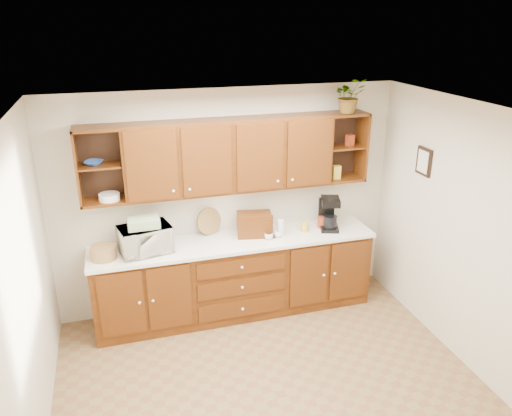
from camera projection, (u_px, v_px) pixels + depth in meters
floor at (274, 392)px, 4.71m from camera, size 4.00×4.00×0.00m
ceiling at (278, 118)px, 3.76m from camera, size 4.00×4.00×0.00m
back_wall at (228, 201)px, 5.80m from camera, size 4.00×0.00×4.00m
left_wall at (21, 307)px, 3.71m from camera, size 0.00×3.50×3.50m
right_wall at (474, 242)px, 4.77m from camera, size 0.00×3.50×3.50m
base_cabinets at (235, 277)px, 5.84m from camera, size 3.20×0.60×0.90m
countertop at (235, 241)px, 5.66m from camera, size 3.24×0.64×0.04m
upper_cabinets at (231, 155)px, 5.44m from camera, size 3.20×0.33×0.80m
undercabinet_light at (232, 193)px, 5.55m from camera, size 0.40×0.05×0.02m
framed_picture at (424, 161)px, 5.36m from camera, size 0.03×0.24×0.30m
wicker_basket at (103, 252)px, 5.20m from camera, size 0.35×0.35×0.14m
microwave at (145, 239)px, 5.32m from camera, size 0.60×0.46×0.29m
towel_stack at (144, 222)px, 5.25m from camera, size 0.33×0.25×0.10m
wine_bottle at (142, 237)px, 5.38m from camera, size 0.07×0.07×0.29m
woven_tray at (210, 233)px, 5.81m from camera, size 0.33×0.20×0.32m
bread_box at (254, 224)px, 5.73m from camera, size 0.43×0.31×0.27m
mug_tree at (272, 234)px, 5.71m from camera, size 0.25×0.24×0.27m
canister_red at (322, 222)px, 5.96m from camera, size 0.11×0.11×0.14m
canister_white at (281, 228)px, 5.72m from camera, size 0.09×0.09×0.19m
canister_yellow at (305, 227)px, 5.86m from camera, size 0.11×0.11×0.12m
coffee_maker at (329, 214)px, 5.89m from camera, size 0.28×0.32×0.39m
bowl_stack at (94, 163)px, 5.05m from camera, size 0.24×0.24×0.05m
plate_stack at (109, 197)px, 5.19m from camera, size 0.28×0.28×0.07m
pantry_box_yellow at (337, 172)px, 5.85m from camera, size 0.10×0.08×0.16m
pantry_box_red at (350, 140)px, 5.79m from camera, size 0.10×0.09×0.13m
potted_plant at (349, 96)px, 5.54m from camera, size 0.35×0.30×0.39m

